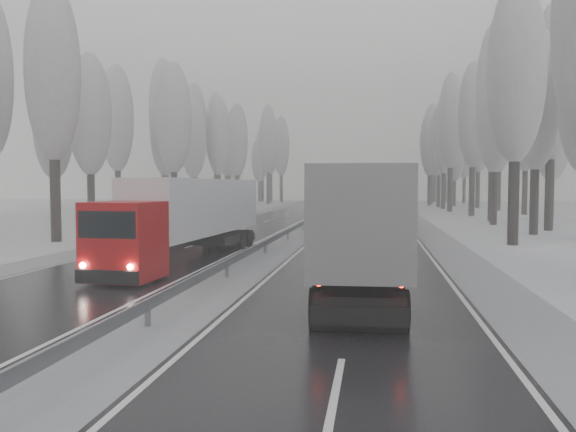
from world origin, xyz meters
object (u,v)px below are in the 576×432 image
(truck_blue_box, at_px, (359,210))
(box_truck_distant, at_px, (381,199))
(truck_cream_box, at_px, (389,205))
(truck_red_red, at_px, (170,209))
(truck_red_white, at_px, (191,213))
(truck_grey_tarp, at_px, (356,219))

(truck_blue_box, distance_m, box_truck_distant, 57.56)
(truck_blue_box, distance_m, truck_cream_box, 9.07)
(truck_red_red, bearing_deg, box_truck_distant, 70.44)
(truck_blue_box, relative_size, truck_red_white, 0.91)
(box_truck_distant, relative_size, truck_red_white, 0.47)
(truck_cream_box, bearing_deg, truck_blue_box, -100.80)
(truck_grey_tarp, distance_m, box_truck_distant, 72.27)
(truck_blue_box, xyz_separation_m, truck_red_red, (-12.82, 0.61, -0.03))
(truck_grey_tarp, relative_size, truck_blue_box, 1.15)
(truck_grey_tarp, relative_size, box_truck_distant, 2.21)
(truck_cream_box, relative_size, box_truck_distant, 1.93)
(box_truck_distant, bearing_deg, truck_blue_box, -84.16)
(truck_red_red, bearing_deg, truck_blue_box, -7.69)
(truck_blue_box, bearing_deg, truck_cream_box, 72.46)
(truck_cream_box, xyz_separation_m, truck_red_white, (-10.15, -17.91, 0.20))
(truck_red_white, bearing_deg, truck_cream_box, 63.97)
(truck_red_white, distance_m, truck_red_red, 10.80)
(truck_blue_box, bearing_deg, truck_red_red, 173.04)
(box_truck_distant, bearing_deg, truck_red_red, -96.76)
(truck_blue_box, distance_m, truck_red_white, 12.15)
(truck_grey_tarp, bearing_deg, truck_cream_box, 82.99)
(box_truck_distant, height_order, truck_red_red, truck_red_red)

